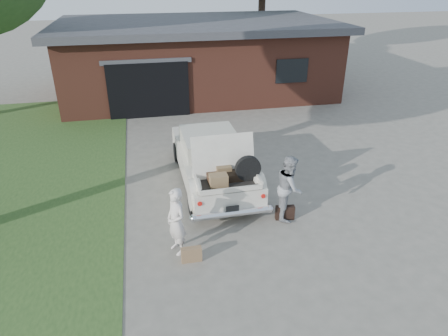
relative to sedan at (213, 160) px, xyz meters
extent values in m
plane|color=gray|center=(0.03, -1.98, -0.69)|extent=(90.00, 90.00, 0.00)
cube|color=#2D4C1E|center=(-5.47, 1.02, -0.68)|extent=(6.00, 16.00, 0.02)
cube|color=brown|center=(1.03, 9.52, 0.81)|extent=(12.00, 7.00, 3.00)
cube|color=#4C4C51|center=(1.03, 9.52, 2.46)|extent=(12.80, 7.80, 0.30)
cube|color=black|center=(-1.47, 6.07, 0.41)|extent=(3.20, 0.30, 2.20)
cube|color=#4C4C51|center=(-1.47, 6.00, 1.56)|extent=(3.50, 0.12, 0.18)
cube|color=black|center=(4.53, 6.00, 0.91)|extent=(1.40, 0.08, 1.00)
cylinder|color=#38281E|center=(6.08, 15.68, 2.06)|extent=(0.44, 0.44, 5.51)
cube|color=white|center=(0.00, 0.04, -0.12)|extent=(1.81, 4.60, 0.60)
cube|color=beige|center=(-0.01, 0.31, 0.41)|extent=(1.54, 1.85, 0.48)
cube|color=black|center=(-0.02, 1.18, 0.39)|extent=(1.42, 0.10, 0.40)
cube|color=black|center=(0.01, -0.56, 0.39)|extent=(1.42, 0.10, 0.40)
cylinder|color=black|center=(-0.78, -1.53, -0.39)|extent=(0.21, 0.61, 0.60)
cylinder|color=black|center=(0.83, -1.50, -0.39)|extent=(0.21, 0.61, 0.60)
cylinder|color=black|center=(-0.83, 1.58, -0.39)|extent=(0.21, 0.61, 0.60)
cylinder|color=black|center=(0.78, 1.61, -0.39)|extent=(0.21, 0.61, 0.60)
cylinder|color=silver|center=(0.03, -2.29, -0.33)|extent=(1.88, 0.19, 0.16)
cylinder|color=#A5140F|center=(-0.72, -2.24, 0.02)|extent=(0.11, 0.09, 0.11)
cylinder|color=#A5140F|center=(0.78, -2.22, 0.02)|extent=(0.11, 0.09, 0.11)
cube|color=black|center=(0.03, -2.31, -0.19)|extent=(0.31, 0.02, 0.16)
cube|color=black|center=(0.02, -1.70, 0.20)|extent=(1.43, 1.03, 0.04)
cube|color=white|center=(-0.71, -1.71, 0.29)|extent=(0.07, 1.01, 0.16)
cube|color=white|center=(0.76, -1.69, 0.29)|extent=(0.07, 1.01, 0.16)
cube|color=white|center=(0.03, -2.20, 0.25)|extent=(1.47, 0.08, 0.11)
cube|color=white|center=(0.02, -1.34, 0.72)|extent=(1.54, 0.35, 1.02)
cube|color=#4D3121|center=(-0.16, -1.62, 0.30)|extent=(0.54, 0.35, 0.17)
cube|color=olive|center=(-0.21, -1.88, 0.36)|extent=(0.42, 0.28, 0.29)
cube|color=black|center=(0.13, -1.62, 0.31)|extent=(0.60, 0.40, 0.19)
cube|color=olive|center=(0.00, -1.47, 0.44)|extent=(0.37, 0.24, 0.13)
cylinder|color=black|center=(0.54, -1.74, 0.52)|extent=(0.62, 0.16, 0.62)
imported|color=silver|center=(-1.32, -2.93, 0.06)|extent=(0.56, 0.65, 1.51)
imported|color=#919397|center=(1.47, -2.12, 0.11)|extent=(0.82, 0.93, 1.61)
cube|color=#946F4B|center=(-1.07, -3.32, -0.53)|extent=(0.43, 0.14, 0.33)
cube|color=black|center=(1.36, -2.24, -0.52)|extent=(0.47, 0.21, 0.35)
camera|label=1|loc=(-1.78, -9.90, 4.78)|focal=32.00mm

